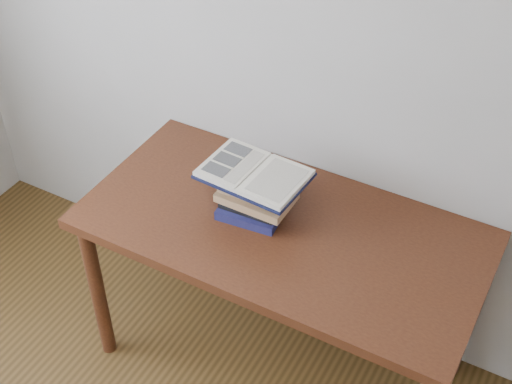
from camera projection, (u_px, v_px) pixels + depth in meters
The scene contains 3 objects.
desk at pixel (282, 245), 2.61m from camera, with size 1.46×0.73×0.78m.
book_stack at pixel (254, 197), 2.56m from camera, with size 0.26×0.19×0.16m.
open_book at pixel (254, 174), 2.51m from camera, with size 0.38×0.28×0.03m.
Camera 1 is at (0.88, -0.29, 2.53)m, focal length 50.00 mm.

